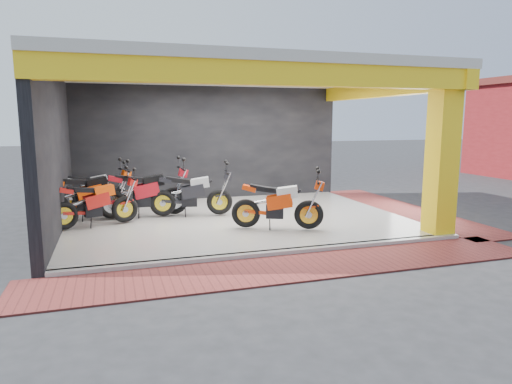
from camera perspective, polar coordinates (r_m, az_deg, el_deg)
ground at (r=9.53m, az=0.77°, el=-6.21°), size 80.00×80.00×0.00m
showroom_floor at (r=11.38m, az=-2.41°, el=-3.43°), size 8.00×6.00×0.10m
showroom_ceiling at (r=11.16m, az=-2.54°, el=14.66°), size 8.40×6.40×0.20m
back_wall at (r=14.14m, az=-5.77°, el=5.93°), size 8.20×0.20×3.50m
left_wall at (r=10.82m, az=-23.99°, el=4.25°), size 0.20×6.20×3.50m
corner_column at (r=10.41m, az=22.23°, el=4.21°), size 0.50×0.50×3.50m
header_beam_front at (r=8.29m, az=3.07°, el=14.52°), size 8.40×0.30×0.40m
header_beam_right at (r=12.78m, az=15.49°, el=12.28°), size 0.30×6.40×0.40m
floor_kerb at (r=8.59m, az=2.93°, el=-7.59°), size 8.00×0.20×0.10m
paver_front at (r=7.91m, az=4.93°, el=-9.35°), size 9.00×1.40×0.03m
paver_right at (r=13.43m, az=17.77°, el=-2.08°), size 1.40×7.00×0.03m
moto_hero at (r=10.01m, az=6.66°, el=-1.09°), size 2.29×1.59×1.31m
moto_row_a at (r=11.50m, az=-4.59°, el=0.31°), size 2.29×1.19×1.33m
moto_row_b at (r=11.70m, az=-10.19°, el=0.57°), size 2.37×1.00×1.42m
moto_row_c at (r=11.05m, az=-16.15°, el=-0.55°), size 2.20×1.30×1.27m
moto_row_d at (r=11.84m, az=-16.93°, el=0.35°), size 2.43×1.43×1.40m
moto_row_e at (r=12.89m, az=-16.99°, el=0.76°), size 2.17×1.05×1.27m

